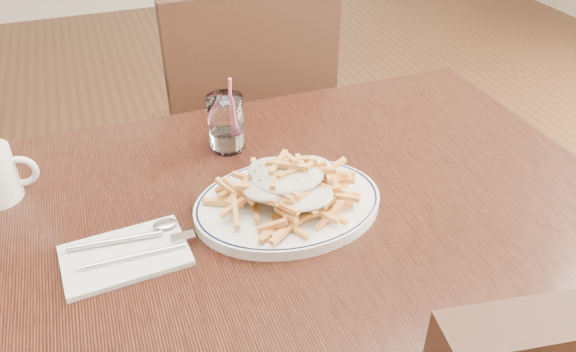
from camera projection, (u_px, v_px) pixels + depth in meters
name	position (u px, v px, depth m)	size (l,w,h in m)	color
table	(281.00, 243.00, 1.01)	(1.20, 0.80, 0.75)	black
chair_far	(245.00, 126.00, 1.61)	(0.45, 0.45, 0.96)	black
fries_plate	(288.00, 204.00, 0.95)	(0.36, 0.32, 0.02)	white
loaded_fries	(288.00, 182.00, 0.93)	(0.28, 0.25, 0.07)	gold
napkin	(125.00, 255.00, 0.86)	(0.19, 0.12, 0.01)	white
cutlery	(124.00, 249.00, 0.86)	(0.20, 0.07, 0.01)	silver
water_glass	(226.00, 126.00, 1.10)	(0.07, 0.07, 0.15)	white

